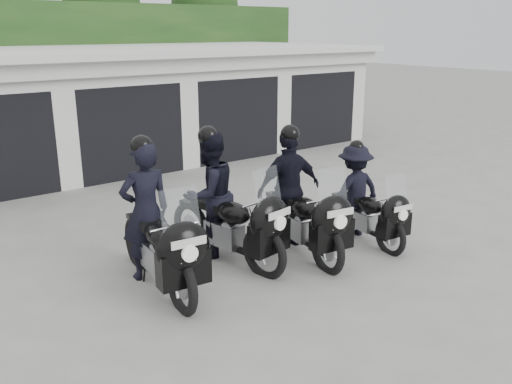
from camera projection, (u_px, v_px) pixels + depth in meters
ground at (280, 247)px, 8.95m from camera, size 80.00×80.00×0.00m
garage_block at (90, 107)px, 14.66m from camera, size 16.40×6.80×2.96m
background_vegetation at (43, 50)px, 18.18m from camera, size 20.00×3.90×5.80m
police_bike_a at (155, 228)px, 7.38m from camera, size 0.89×2.47×2.15m
police_bike_b at (219, 203)px, 8.29m from camera, size 1.13×2.44×2.13m
police_bike_c at (295, 198)px, 8.62m from camera, size 1.23×2.38×2.09m
police_bike_d at (360, 197)px, 9.16m from camera, size 1.10×1.99×1.73m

